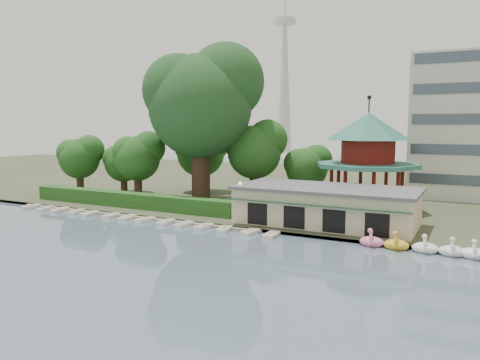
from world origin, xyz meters
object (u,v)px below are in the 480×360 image
Objects in this scene: big_tree at (202,98)px; dock at (130,216)px; boathouse at (326,205)px; pavilion at (368,152)px.

dock is at bearing -106.12° from big_tree.
boathouse is 1.38× the size of pavilion.
pavilion is (2.00, 10.03, 5.11)m from boathouse.
boathouse is (22.00, 4.77, 2.25)m from dock.
boathouse is 11.43m from pavilion.
dock is 18.09m from big_tree.
pavilion is at bearing 78.72° from boathouse.
big_tree is at bearing 161.63° from boathouse.
boathouse is at bearing -18.37° from big_tree.
dock is at bearing -167.76° from boathouse.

